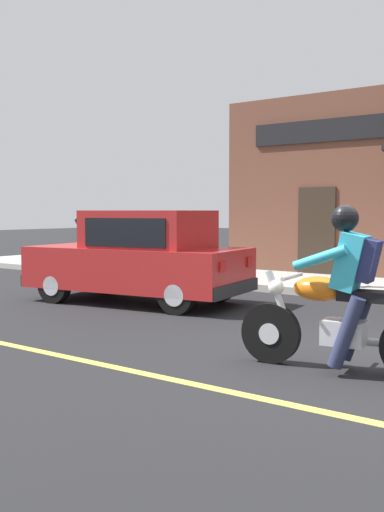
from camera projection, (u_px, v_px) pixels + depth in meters
name	position (u px, v px, depth m)	size (l,w,h in m)	color
sidewalk_curb	(327.00, 285.00, 12.11)	(2.60, 22.00, 0.14)	#ADAAA3
lane_stripe	(58.00, 355.00, 6.48)	(0.12, 19.80, 0.01)	#D1C64C
motorcycle_with_rider	(341.00, 303.00, 5.77)	(0.64, 2.02, 1.62)	black
car_hatchback	(140.00, 258.00, 10.15)	(2.14, 3.97, 1.57)	black
fire_hydrant	(343.00, 264.00, 11.27)	(0.36, 0.24, 0.88)	red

